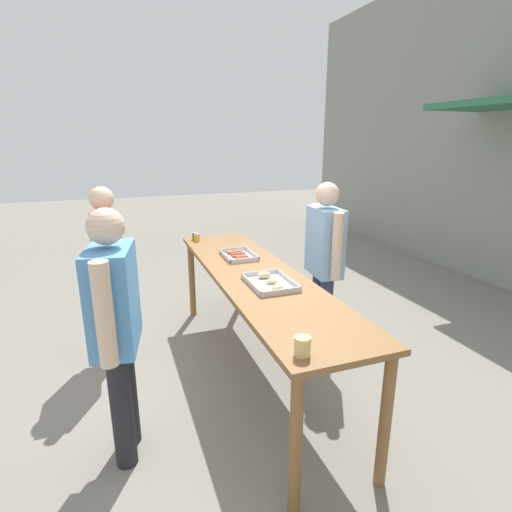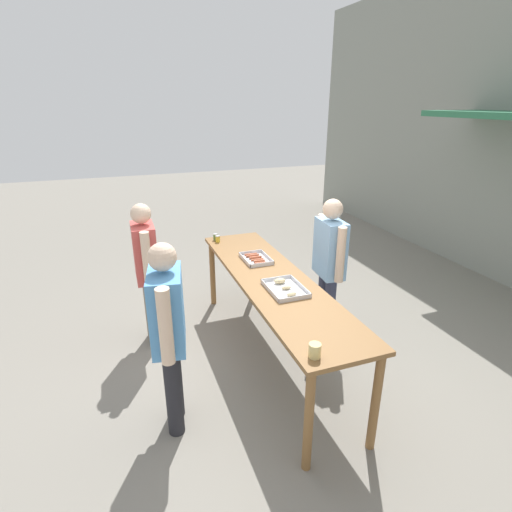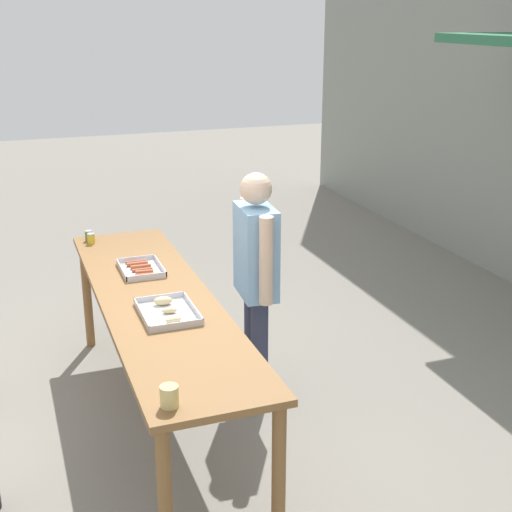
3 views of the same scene
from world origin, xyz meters
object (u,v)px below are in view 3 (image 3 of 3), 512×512
object	(u,v)px
beer_cup	(169,396)
person_server_behind_table	(256,268)
food_tray_buns	(168,311)
condiment_jar_ketchup	(91,239)
food_tray_sausages	(141,269)
condiment_jar_mustard	(89,236)

from	to	relation	value
beer_cup	person_server_behind_table	world-z (taller)	person_server_behind_table
food_tray_buns	condiment_jar_ketchup	xyz separation A→B (m)	(-1.52, -0.24, 0.02)
food_tray_sausages	beer_cup	bearing A→B (deg)	-7.29
food_tray_sausages	beer_cup	world-z (taller)	beer_cup
food_tray_sausages	beer_cup	distance (m)	1.83
condiment_jar_ketchup	beer_cup	world-z (taller)	beer_cup
food_tray_buns	person_server_behind_table	xyz separation A→B (m)	(-0.44, 0.72, 0.03)
condiment_jar_ketchup	condiment_jar_mustard	bearing A→B (deg)	-175.00
food_tray_buns	condiment_jar_ketchup	world-z (taller)	condiment_jar_ketchup
condiment_jar_ketchup	beer_cup	distance (m)	2.55
food_tray_sausages	food_tray_buns	world-z (taller)	food_tray_buns
food_tray_sausages	condiment_jar_mustard	xyz separation A→B (m)	(-0.82, -0.25, 0.03)
condiment_jar_mustard	person_server_behind_table	size ratio (longest dim) A/B	0.05
food_tray_sausages	food_tray_buns	bearing A→B (deg)	0.09
food_tray_buns	person_server_behind_table	distance (m)	0.84
food_tray_sausages	condiment_jar_ketchup	size ratio (longest dim) A/B	4.75
food_tray_buns	beer_cup	size ratio (longest dim) A/B	4.37
food_tray_buns	person_server_behind_table	size ratio (longest dim) A/B	0.28
condiment_jar_ketchup	beer_cup	bearing A→B (deg)	0.18
person_server_behind_table	condiment_jar_ketchup	bearing A→B (deg)	-133.78
condiment_jar_mustard	beer_cup	distance (m)	2.63
condiment_jar_ketchup	person_server_behind_table	world-z (taller)	person_server_behind_table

